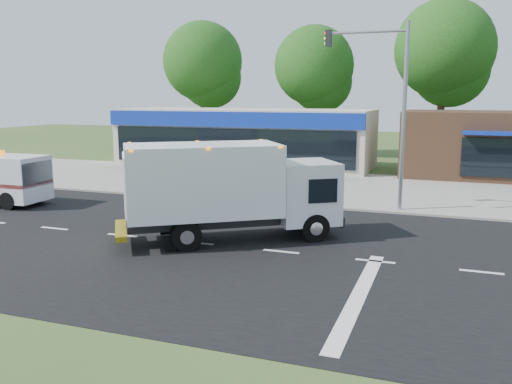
% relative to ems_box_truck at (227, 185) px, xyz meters
% --- Properties ---
extents(ground, '(120.00, 120.00, 0.00)m').
position_rel_ems_box_truck_xyz_m(ground, '(2.20, -0.78, -1.95)').
color(ground, '#385123').
rests_on(ground, ground).
extents(road_asphalt, '(60.00, 14.00, 0.02)m').
position_rel_ems_box_truck_xyz_m(road_asphalt, '(2.20, -0.78, -1.95)').
color(road_asphalt, black).
rests_on(road_asphalt, ground).
extents(sidewalk, '(60.00, 2.40, 0.12)m').
position_rel_ems_box_truck_xyz_m(sidewalk, '(2.20, 7.42, -1.89)').
color(sidewalk, gray).
rests_on(sidewalk, ground).
extents(parking_apron, '(60.00, 9.00, 0.02)m').
position_rel_ems_box_truck_xyz_m(parking_apron, '(2.20, 13.22, -1.94)').
color(parking_apron, gray).
rests_on(parking_apron, ground).
extents(lane_markings, '(55.20, 7.00, 0.01)m').
position_rel_ems_box_truck_xyz_m(lane_markings, '(3.55, -2.13, -1.93)').
color(lane_markings, silver).
rests_on(lane_markings, road_asphalt).
extents(ems_box_truck, '(7.64, 6.24, 3.39)m').
position_rel_ems_box_truck_xyz_m(ems_box_truck, '(0.00, 0.00, 0.00)').
color(ems_box_truck, black).
rests_on(ems_box_truck, ground).
extents(emergency_worker, '(0.72, 0.63, 1.78)m').
position_rel_ems_box_truck_xyz_m(emergency_worker, '(-1.26, -1.02, -1.08)').
color(emergency_worker, tan).
rests_on(emergency_worker, ground).
extents(retail_strip_mall, '(18.00, 6.20, 4.00)m').
position_rel_ems_box_truck_xyz_m(retail_strip_mall, '(-6.80, 19.15, 0.06)').
color(retail_strip_mall, '#BEB39E').
rests_on(retail_strip_mall, ground).
extents(brown_storefront, '(10.00, 6.70, 4.00)m').
position_rel_ems_box_truck_xyz_m(brown_storefront, '(9.20, 19.20, 0.05)').
color(brown_storefront, '#382316').
rests_on(brown_storefront, ground).
extents(traffic_signal_pole, '(3.51, 0.25, 8.00)m').
position_rel_ems_box_truck_xyz_m(traffic_signal_pole, '(4.56, 6.82, 2.97)').
color(traffic_signal_pole, gray).
rests_on(traffic_signal_pole, ground).
extents(background_trees, '(36.77, 7.39, 12.10)m').
position_rel_ems_box_truck_xyz_m(background_trees, '(1.36, 27.39, 5.43)').
color(background_trees, '#332114').
rests_on(background_trees, ground).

